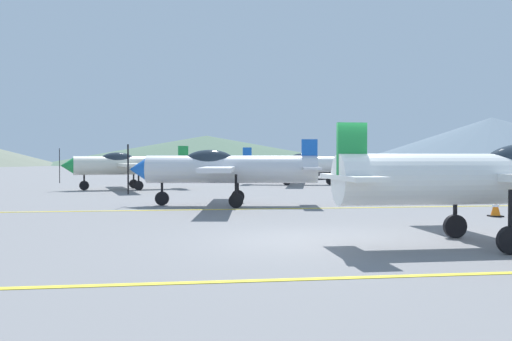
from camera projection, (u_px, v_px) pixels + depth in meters
name	position (u px, v px, depth m)	size (l,w,h in m)	color
ground_plane	(313.00, 241.00, 11.68)	(400.00, 400.00, 0.00)	slate
apron_line_near	(370.00, 277.00, 8.14)	(80.00, 0.16, 0.01)	yellow
apron_line_far	(263.00, 209.00, 19.00)	(80.00, 0.16, 0.01)	yellow
airplane_near	(502.00, 177.00, 11.15)	(7.20, 8.31, 2.50)	white
airplane_mid	(225.00, 168.00, 20.39)	(7.30, 8.37, 2.50)	silver
airplane_far	(128.00, 165.00, 30.71)	(7.32, 8.34, 2.50)	silver
airplane_back	(295.00, 164.00, 36.31)	(7.32, 8.32, 2.50)	white
car_sedan	(312.00, 169.00, 46.52)	(3.11, 4.65, 1.62)	black
traffic_cone_side	(496.00, 207.00, 16.55)	(0.36, 0.36, 0.59)	black
hill_centerleft	(206.00, 150.00, 150.98)	(89.25, 89.25, 7.97)	#4C6651
hill_centerright	(492.00, 141.00, 134.44)	(72.37, 72.37, 11.81)	slate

